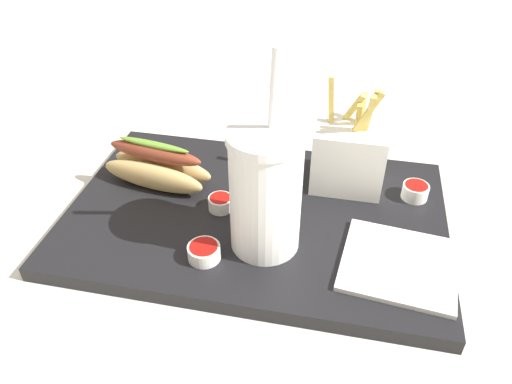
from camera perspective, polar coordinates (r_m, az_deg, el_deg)
The scene contains 9 objects.
ground_plane at distance 0.67m, azimuth 0.00°, elevation -4.11°, with size 2.40×2.40×0.02m, color silver.
food_tray at distance 0.66m, azimuth 0.00°, elevation -2.79°, with size 0.49×0.32×0.02m, color black.
soda_cup at distance 0.55m, azimuth 1.11°, elevation 0.09°, with size 0.09×0.09×0.25m.
fries_basket at distance 0.68m, azimuth 10.64°, elevation 4.30°, with size 0.09×0.08×0.15m.
hot_dog_1 at distance 0.70m, azimuth -11.35°, elevation 2.84°, with size 0.16×0.08×0.07m.
ketchup_cup_1 at distance 0.58m, azimuth -6.01°, elevation -6.82°, with size 0.04×0.04×0.02m.
ketchup_cup_2 at distance 0.65m, azimuth -4.11°, elevation -1.21°, with size 0.03×0.03×0.02m.
ketchup_cup_3 at distance 0.70m, azimuth 17.87°, elevation 0.15°, with size 0.03×0.03×0.02m.
napkin_stack at distance 0.59m, azimuth 16.10°, elevation -8.00°, with size 0.13×0.12×0.01m, color white.
Camera 1 is at (0.10, -0.49, 0.43)m, focal length 34.74 mm.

